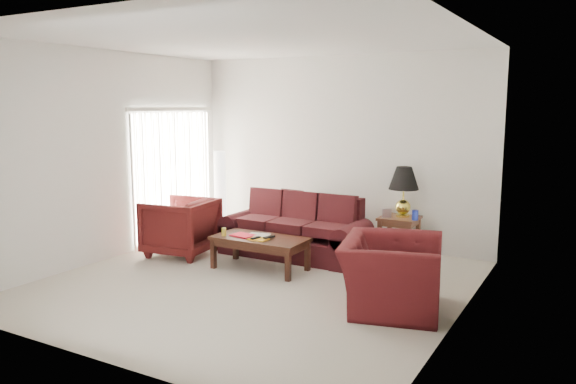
% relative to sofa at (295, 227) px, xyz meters
% --- Properties ---
extents(floor, '(5.00, 5.00, 0.00)m').
position_rel_sofa_xyz_m(floor, '(0.18, -1.37, -0.44)').
color(floor, beige).
rests_on(floor, ground).
extents(blinds, '(0.10, 2.00, 2.16)m').
position_rel_sofa_xyz_m(blinds, '(-2.24, -0.07, 0.64)').
color(blinds, silver).
rests_on(blinds, ground).
extents(sofa, '(2.21, 1.05, 0.89)m').
position_rel_sofa_xyz_m(sofa, '(0.00, 0.00, 0.00)').
color(sofa, black).
rests_on(sofa, ground).
extents(throw_pillow, '(0.39, 0.22, 0.39)m').
position_rel_sofa_xyz_m(throw_pillow, '(-0.46, 0.72, 0.24)').
color(throw_pillow, black).
rests_on(throw_pillow, sofa).
extents(end_table, '(0.55, 0.55, 0.59)m').
position_rel_sofa_xyz_m(end_table, '(1.34, 0.78, -0.15)').
color(end_table, '#55251D').
rests_on(end_table, ground).
extents(table_lamp, '(0.55, 0.55, 0.74)m').
position_rel_sofa_xyz_m(table_lamp, '(1.37, 0.82, 0.52)').
color(table_lamp, gold).
rests_on(table_lamp, end_table).
extents(clock, '(0.14, 0.10, 0.13)m').
position_rel_sofa_xyz_m(clock, '(1.19, 0.64, 0.22)').
color(clock, '#B6B5B9').
rests_on(clock, end_table).
extents(blue_canister, '(0.12, 0.12, 0.14)m').
position_rel_sofa_xyz_m(blue_canister, '(1.61, 0.66, 0.22)').
color(blue_canister, navy).
rests_on(blue_canister, end_table).
extents(picture_frame, '(0.21, 0.21, 0.05)m').
position_rel_sofa_xyz_m(picture_frame, '(1.15, 0.91, 0.23)').
color(picture_frame, silver).
rests_on(picture_frame, end_table).
extents(floor_lamp, '(0.26, 0.26, 1.46)m').
position_rel_sofa_xyz_m(floor_lamp, '(-1.83, 0.66, 0.29)').
color(floor_lamp, silver).
rests_on(floor_lamp, ground).
extents(armchair_left, '(1.05, 1.02, 0.85)m').
position_rel_sofa_xyz_m(armchair_left, '(-1.53, -0.76, -0.02)').
color(armchair_left, '#3F0E0E').
rests_on(armchair_left, ground).
extents(armchair_right, '(1.30, 1.41, 0.78)m').
position_rel_sofa_xyz_m(armchair_right, '(1.96, -1.37, -0.05)').
color(armchair_right, '#3D0E10').
rests_on(armchair_right, ground).
extents(coffee_table, '(1.31, 0.70, 0.45)m').
position_rel_sofa_xyz_m(coffee_table, '(-0.08, -0.82, -0.22)').
color(coffee_table, black).
rests_on(coffee_table, ground).
extents(magazine_red, '(0.35, 0.28, 0.02)m').
position_rel_sofa_xyz_m(magazine_red, '(-0.33, -0.87, 0.02)').
color(magazine_red, red).
rests_on(magazine_red, coffee_table).
extents(magazine_white, '(0.32, 0.26, 0.02)m').
position_rel_sofa_xyz_m(magazine_white, '(-0.15, -0.75, 0.01)').
color(magazine_white, silver).
rests_on(magazine_white, coffee_table).
extents(magazine_orange, '(0.26, 0.20, 0.01)m').
position_rel_sofa_xyz_m(magazine_orange, '(-0.03, -0.95, 0.01)').
color(magazine_orange, '#F3A81C').
rests_on(magazine_orange, coffee_table).
extents(remote_a, '(0.07, 0.16, 0.02)m').
position_rel_sofa_xyz_m(remote_a, '(-0.06, -0.97, 0.03)').
color(remote_a, black).
rests_on(remote_a, coffee_table).
extents(remote_b, '(0.10, 0.19, 0.02)m').
position_rel_sofa_xyz_m(remote_b, '(0.08, -0.85, 0.03)').
color(remote_b, black).
rests_on(remote_b, coffee_table).
extents(yellow_glass, '(0.07, 0.07, 0.11)m').
position_rel_sofa_xyz_m(yellow_glass, '(-0.56, -0.99, 0.06)').
color(yellow_glass, gold).
rests_on(yellow_glass, coffee_table).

